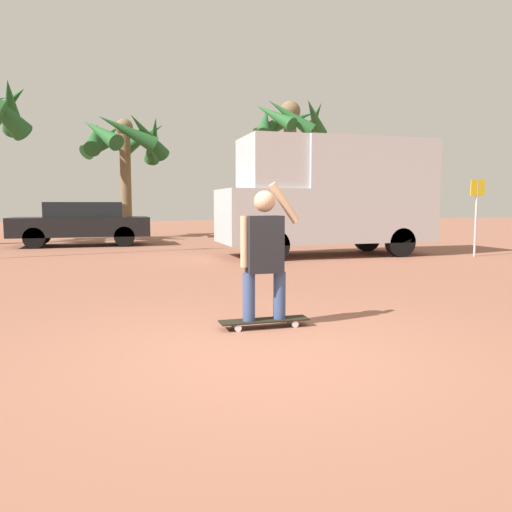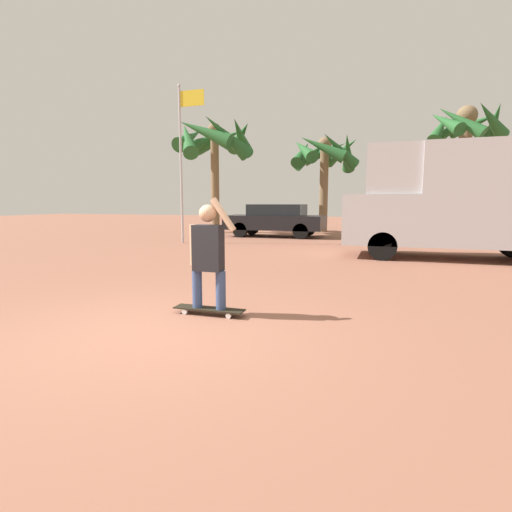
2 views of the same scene
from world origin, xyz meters
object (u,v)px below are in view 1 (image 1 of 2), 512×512
at_px(camper_van, 331,194).
at_px(palm_tree_near_van, 289,131).
at_px(palm_tree_center_background, 124,140).
at_px(street_sign, 477,207).
at_px(parked_car_black, 82,223).
at_px(skateboard, 264,321).
at_px(person_skateboarder, 264,248).

relative_size(camper_van, palm_tree_near_van, 1.07).
height_order(palm_tree_center_background, street_sign, palm_tree_center_background).
relative_size(camper_van, palm_tree_center_background, 1.13).
bearing_deg(street_sign, parked_car_black, 146.83).
bearing_deg(palm_tree_near_van, parked_car_black, -176.45).
xyz_separation_m(palm_tree_near_van, street_sign, (2.70, -7.28, -2.89)).
bearing_deg(camper_van, parked_car_black, 141.33).
bearing_deg(palm_tree_near_van, skateboard, -111.30).
distance_m(parked_car_black, street_sign, 12.44).
relative_size(person_skateboarder, camper_van, 0.27).
bearing_deg(person_skateboarder, palm_tree_near_van, 68.69).
bearing_deg(person_skateboarder, street_sign, 37.01).
bearing_deg(palm_tree_near_van, palm_tree_center_background, 151.70).
distance_m(parked_car_black, palm_tree_near_van, 8.45).
bearing_deg(skateboard, street_sign, 37.01).
bearing_deg(camper_van, skateboard, -119.88).
distance_m(camper_van, palm_tree_near_van, 6.48).
bearing_deg(street_sign, palm_tree_near_van, 110.39).
relative_size(skateboard, street_sign, 0.50).
xyz_separation_m(skateboard, person_skateboarder, (-0.00, 0.00, 0.84)).
height_order(camper_van, palm_tree_near_van, palm_tree_near_van).
xyz_separation_m(person_skateboarder, parked_car_black, (-2.55, 12.72, -0.12)).
bearing_deg(parked_car_black, street_sign, -33.17).
height_order(parked_car_black, palm_tree_center_background, palm_tree_center_background).
distance_m(camper_van, street_sign, 3.92).
xyz_separation_m(person_skateboarder, palm_tree_near_van, (5.15, 13.19, 3.33)).
xyz_separation_m(parked_car_black, street_sign, (10.40, -6.80, 0.56)).
distance_m(skateboard, camper_van, 8.59).
bearing_deg(camper_van, palm_tree_center_background, 119.39).
relative_size(person_skateboarder, parked_car_black, 0.35).
xyz_separation_m(palm_tree_near_van, palm_tree_center_background, (-6.11, 3.29, -0.17)).
bearing_deg(palm_tree_center_background, parked_car_black, -112.83).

